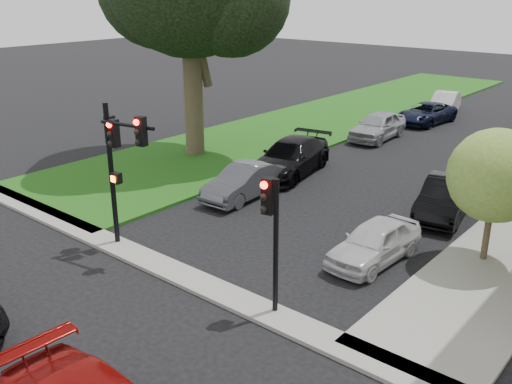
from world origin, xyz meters
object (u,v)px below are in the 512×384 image
Objects in this scene: traffic_signal_main at (118,151)px; traffic_signal_secondary at (272,221)px; car_parked_8 at (426,113)px; car_parked_9 at (445,103)px; car_parked_2 at (502,166)px; car_parked_6 at (290,157)px; car_parked_7 at (378,126)px; car_parked_1 at (446,197)px; small_tree_a at (496,176)px; car_parked_5 at (244,182)px; car_parked_0 at (374,242)px.

traffic_signal_secondary is at bearing -0.36° from traffic_signal_main.
car_parked_9 is (-0.38, 3.86, 0.06)m from car_parked_8.
car_parked_6 is (-7.83, -5.44, 0.16)m from car_parked_2.
car_parked_6 reaches higher than car_parked_7.
car_parked_1 is at bearing -51.95° from car_parked_7.
small_tree_a is 0.79× the size of car_parked_6.
car_parked_7 is (-0.45, 12.13, 0.09)m from car_parked_5.
small_tree_a is 1.13× the size of traffic_signal_secondary.
car_parked_9 is at bearing 87.33° from car_parked_5.
car_parked_7 is at bearing 131.07° from small_tree_a.
car_parked_2 is at bearing 47.67° from car_parked_5.
small_tree_a is 0.89× the size of traffic_signal_main.
car_parked_6 is at bearing 161.94° from small_tree_a.
traffic_signal_main is 6.33m from traffic_signal_secondary.
car_parked_5 is (-0.08, 6.16, -2.67)m from traffic_signal_main.
car_parked_1 is 0.95× the size of car_parked_8.
car_parked_0 is 9.26m from car_parked_6.
car_parked_5 is at bearing -100.74° from car_parked_9.
traffic_signal_main reaches higher than car_parked_0.
small_tree_a is 0.94× the size of car_parked_2.
car_parked_9 reaches higher than car_parked_8.
traffic_signal_secondary reaches higher than car_parked_6.
car_parked_0 is 0.71× the size of car_parked_6.
traffic_signal_secondary is 4.94m from car_parked_0.
car_parked_7 reaches higher than car_parked_0.
traffic_signal_main is at bearing -84.70° from car_parked_8.
car_parked_6 reaches higher than car_parked_0.
car_parked_6 reaches higher than car_parked_8.
car_parked_7 is 5.54m from car_parked_8.
traffic_signal_secondary reaches higher than car_parked_0.
car_parked_5 reaches higher than car_parked_8.
traffic_signal_secondary is at bearing -72.77° from car_parked_7.
car_parked_5 is (-9.70, -0.49, -2.20)m from small_tree_a.
traffic_signal_main is at bearing -98.03° from car_parked_6.
traffic_signal_main is 1.09× the size of car_parked_1.
car_parked_0 is at bearing 82.15° from traffic_signal_secondary.
car_parked_1 is (-2.54, 2.96, -2.15)m from small_tree_a.
small_tree_a is 15.59m from car_parked_7.
car_parked_5 reaches higher than car_parked_0.
small_tree_a is 4.45m from car_parked_1.
car_parked_5 is at bearing -94.39° from car_parked_6.
car_parked_7 reaches higher than car_parked_8.
car_parked_5 is (-7.39, -9.24, 0.05)m from car_parked_2.
car_parked_7 is (-10.15, 11.64, -2.10)m from small_tree_a.
car_parked_1 reaches higher than car_parked_9.
small_tree_a is 1.01× the size of car_parked_9.
car_parked_8 is (0.44, 13.86, -0.15)m from car_parked_6.
car_parked_0 is 15.73m from car_parked_7.
car_parked_0 is at bearing -140.64° from small_tree_a.
car_parked_0 is at bearing -65.06° from car_parked_8.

